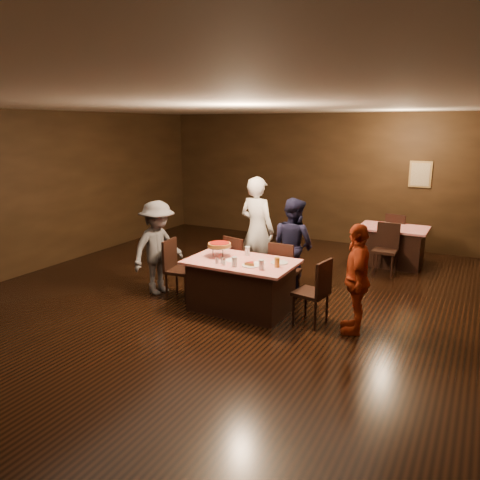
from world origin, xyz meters
name	(u,v)px	position (x,y,z in m)	size (l,w,h in m)	color
room	(212,168)	(0.00, 0.01, 2.14)	(10.00, 10.04, 3.02)	black
main_table	(241,285)	(0.39, 0.17, 0.39)	(1.60, 1.00, 0.77)	red
back_table	(392,246)	(1.95, 3.66, 0.39)	(1.30, 0.90, 0.77)	red
chair_far_left	(241,263)	(-0.01, 0.92, 0.47)	(0.42, 0.42, 0.95)	black
chair_far_right	(285,270)	(0.79, 0.92, 0.47)	(0.42, 0.42, 0.95)	black
chair_end_left	(181,269)	(-0.71, 0.17, 0.47)	(0.42, 0.42, 0.95)	black
chair_end_right	(311,291)	(1.49, 0.17, 0.47)	(0.42, 0.42, 0.95)	black
chair_back_near	(385,250)	(1.95, 2.96, 0.47)	(0.42, 0.42, 0.95)	black
chair_back_far	(398,235)	(1.95, 4.26, 0.47)	(0.42, 0.42, 0.95)	black
diner_white_jacket	(257,230)	(0.01, 1.49, 0.94)	(0.68, 0.45, 1.87)	white
diner_navy_hoodie	(293,245)	(0.76, 1.31, 0.79)	(0.77, 0.60, 1.59)	black
diner_grey_knit	(158,248)	(-1.15, 0.18, 0.77)	(1.00, 0.57, 1.55)	#59595E
diner_red_shirt	(357,279)	(2.10, 0.21, 0.75)	(0.88, 0.37, 1.50)	#9F2F12
pizza_stand	(219,245)	(-0.01, 0.22, 0.95)	(0.38, 0.38, 0.22)	black
plate_with_slice	(251,264)	(0.64, -0.01, 0.80)	(0.25, 0.25, 0.06)	white
plate_empty	(279,263)	(0.94, 0.32, 0.78)	(0.25, 0.25, 0.01)	white
glass_front_left	(234,262)	(0.44, -0.13, 0.84)	(0.08, 0.08, 0.14)	silver
glass_front_right	(261,265)	(0.84, -0.08, 0.84)	(0.08, 0.08, 0.14)	silver
glass_amber	(277,262)	(0.99, 0.12, 0.84)	(0.08, 0.08, 0.14)	#BF7F26
glass_back	(247,251)	(0.34, 0.47, 0.84)	(0.08, 0.08, 0.14)	silver
condiments	(221,261)	(0.21, -0.11, 0.82)	(0.17, 0.10, 0.09)	silver
napkin_center	(259,263)	(0.69, 0.17, 0.77)	(0.16, 0.16, 0.01)	white
napkin_left	(231,260)	(0.24, 0.12, 0.77)	(0.16, 0.16, 0.01)	white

